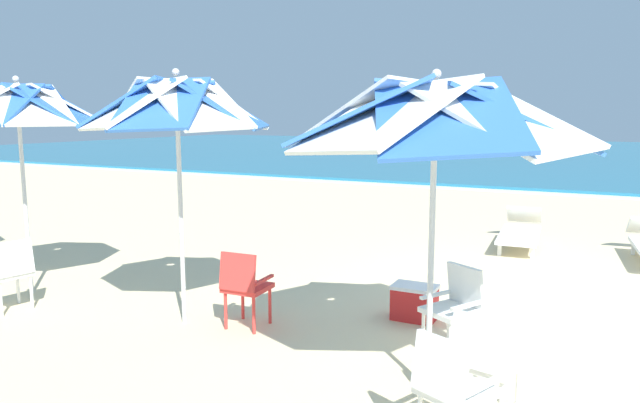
% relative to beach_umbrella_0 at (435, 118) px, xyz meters
% --- Properties ---
extents(ground_plane, '(80.00, 80.00, 0.00)m').
position_rel_beach_umbrella_0_xyz_m(ground_plane, '(0.57, 3.08, -2.29)').
color(ground_plane, beige).
extents(sea, '(80.00, 36.00, 0.10)m').
position_rel_beach_umbrella_0_xyz_m(sea, '(0.57, 32.03, -2.24)').
color(sea, teal).
rests_on(sea, ground).
extents(surf_foam, '(80.00, 0.70, 0.01)m').
position_rel_beach_umbrella_0_xyz_m(surf_foam, '(0.57, 13.73, -2.28)').
color(surf_foam, white).
rests_on(surf_foam, ground).
extents(beach_umbrella_0, '(2.53, 2.53, 2.67)m').
position_rel_beach_umbrella_0_xyz_m(beach_umbrella_0, '(0.00, 0.00, 0.00)').
color(beach_umbrella_0, silver).
rests_on(beach_umbrella_0, ground).
extents(plastic_chair_0, '(0.52, 0.55, 0.87)m').
position_rel_beach_umbrella_0_xyz_m(plastic_chair_0, '(0.52, -0.30, -1.79)').
color(plastic_chair_0, white).
rests_on(plastic_chair_0, ground).
extents(plastic_chair_1, '(0.60, 0.62, 0.87)m').
position_rel_beach_umbrella_0_xyz_m(plastic_chair_1, '(0.02, 0.86, -1.79)').
color(plastic_chair_1, white).
rests_on(plastic_chair_1, ground).
extents(plastic_chair_2, '(0.58, 0.60, 0.87)m').
position_rel_beach_umbrella_0_xyz_m(plastic_chair_2, '(0.40, -0.86, -1.79)').
color(plastic_chair_2, white).
rests_on(plastic_chair_2, ground).
extents(beach_umbrella_1, '(2.02, 2.02, 2.80)m').
position_rel_beach_umbrella_0_xyz_m(beach_umbrella_1, '(-2.90, 0.35, 0.10)').
color(beach_umbrella_1, silver).
rests_on(beach_umbrella_1, ground).
extents(plastic_chair_3, '(0.46, 0.49, 0.87)m').
position_rel_beach_umbrella_0_xyz_m(plastic_chair_3, '(-2.19, 0.50, -1.79)').
color(plastic_chair_3, red).
rests_on(plastic_chair_3, ground).
extents(beach_umbrella_2, '(2.09, 2.09, 2.79)m').
position_rel_beach_umbrella_0_xyz_m(beach_umbrella_2, '(-5.37, 0.29, 0.11)').
color(beach_umbrella_2, silver).
rests_on(beach_umbrella_2, ground).
extents(plastic_chair_4, '(0.55, 0.52, 0.87)m').
position_rel_beach_umbrella_0_xyz_m(plastic_chair_4, '(-4.98, -0.25, -1.79)').
color(plastic_chair_4, white).
rests_on(plastic_chair_4, ground).
extents(sun_lounger_1, '(0.76, 2.18, 0.62)m').
position_rel_beach_umbrella_0_xyz_m(sun_lounger_1, '(-0.06, 6.01, -2.00)').
color(sun_lounger_1, white).
rests_on(sun_lounger_1, ground).
extents(cooler_box, '(0.50, 0.34, 0.40)m').
position_rel_beach_umbrella_0_xyz_m(cooler_box, '(-0.62, 1.60, -2.08)').
color(cooler_box, red).
rests_on(cooler_box, ground).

